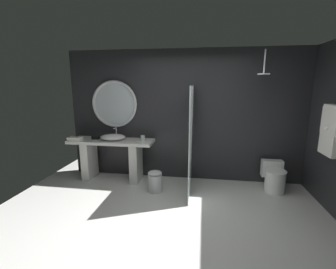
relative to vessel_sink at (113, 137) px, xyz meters
The scene contains 13 objects.
ground_plane 2.31m from the vessel_sink, 47.78° to the right, with size 5.76×5.76×0.00m, color silver.
back_wall_panel 1.52m from the vessel_sink, 12.69° to the left, with size 4.80×0.10×2.60m, color #232326.
vanity_counter 0.37m from the vessel_sink, 151.90° to the right, with size 1.69×0.54×0.83m.
vessel_sink is the anchor object (origin of this frame).
tumbler_cup 0.62m from the vessel_sink, ahead, with size 0.08×0.08×0.10m, color silver.
tissue_box 0.37m from the vessel_sink, behind, with size 0.14×0.12×0.07m, color black.
round_wall_mirror 0.68m from the vessel_sink, 97.48° to the left, with size 0.96×0.06×0.96m.
shower_glass_panel 1.62m from the vessel_sink, 11.38° to the right, with size 0.02×1.18×1.90m, color silver.
rain_shower_head 3.04m from the vessel_sink, ahead, with size 0.20×0.20×0.41m.
hanging_bathrobe 3.73m from the vessel_sink, 11.06° to the right, with size 0.20×0.56×0.81m.
toilet 3.17m from the vessel_sink, ahead, with size 0.38×0.54×0.52m.
waste_bin 1.26m from the vessel_sink, 25.69° to the right, with size 0.25×0.25×0.39m.
folded_hand_towel 0.74m from the vessel_sink, 165.53° to the right, with size 0.26×0.15×0.07m, color silver.
Camera 1 is at (0.35, -2.79, 1.92)m, focal length 25.01 mm.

